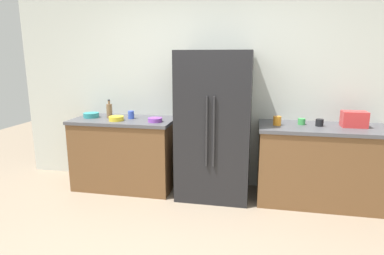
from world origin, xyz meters
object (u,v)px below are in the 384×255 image
object	(u,v)px
bottle_a	(109,111)
cup_d	(131,115)
cup_c	(277,121)
bowl_c	(116,118)
toaster	(354,119)
bowl_b	(91,115)
cup_b	(319,123)
bowl_a	(155,120)
cup_a	(302,122)
refrigerator	(214,125)

from	to	relation	value
bottle_a	cup_d	distance (m)	0.30
cup_c	bowl_c	xyz separation A→B (m)	(-1.95, -0.11, -0.02)
toaster	bowl_b	distance (m)	3.20
cup_b	bowl_b	xyz separation A→B (m)	(-2.83, -0.01, -0.01)
cup_c	bowl_a	size ratio (longest dim) A/B	0.60
bottle_a	bowl_b	distance (m)	0.26
toaster	bottle_a	distance (m)	2.95
cup_a	cup_d	world-z (taller)	cup_d
refrigerator	bottle_a	world-z (taller)	refrigerator
toaster	bowl_c	distance (m)	2.80
refrigerator	cup_b	size ratio (longest dim) A/B	20.33
bottle_a	cup_a	distance (m)	2.39
toaster	bottle_a	world-z (taller)	bottle_a
bottle_a	bowl_b	size ratio (longest dim) A/B	1.21
cup_d	bowl_a	xyz separation A→B (m)	(0.37, -0.14, -0.03)
cup_b	bottle_a	bearing A→B (deg)	179.88
cup_b	bowl_c	world-z (taller)	cup_b
cup_c	cup_d	size ratio (longest dim) A/B	1.05
toaster	bowl_a	distance (m)	2.30
bowl_b	cup_b	bearing A→B (deg)	0.27
cup_b	bowl_b	world-z (taller)	cup_b
refrigerator	bowl_c	size ratio (longest dim) A/B	9.61
bottle_a	cup_a	size ratio (longest dim) A/B	2.84
cup_a	cup_b	distance (m)	0.20
cup_a	bowl_c	size ratio (longest dim) A/B	0.46
toaster	bottle_a	size ratio (longest dim) A/B	1.10
bottle_a	cup_c	bearing A→B (deg)	-1.26
bottle_a	cup_d	xyz separation A→B (m)	(0.29, 0.01, -0.05)
toaster	cup_c	world-z (taller)	toaster
bowl_c	bowl_b	bearing A→B (deg)	161.64
bottle_a	cup_b	bearing A→B (deg)	-0.12
cup_a	bowl_a	distance (m)	1.74
bottle_a	cup_b	distance (m)	2.58
cup_b	cup_c	size ratio (longest dim) A/B	0.83
cup_d	bowl_c	size ratio (longest dim) A/B	0.54
refrigerator	bowl_b	bearing A→B (deg)	179.10
cup_b	cup_d	bearing A→B (deg)	179.70
cup_c	cup_d	xyz separation A→B (m)	(-1.81, 0.05, -0.00)
cup_d	refrigerator	bearing A→B (deg)	-2.70
bowl_b	cup_c	bearing A→B (deg)	-0.67
cup_c	bowl_a	bearing A→B (deg)	-176.50
bowl_a	bowl_c	size ratio (longest dim) A/B	0.95
toaster	cup_b	size ratio (longest dim) A/B	3.05
cup_c	bowl_b	bearing A→B (deg)	179.33
refrigerator	bowl_a	distance (m)	0.73
bowl_a	cup_a	bearing A→B (deg)	6.00
toaster	cup_a	world-z (taller)	toaster
cup_b	bowl_a	bearing A→B (deg)	-176.14
cup_d	cup_c	bearing A→B (deg)	-1.68
cup_b	bowl_c	distance (m)	2.42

